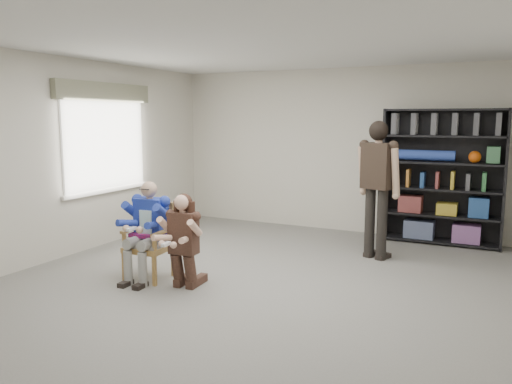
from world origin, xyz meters
The scene contains 8 objects.
room_shell centered at (0.00, 0.00, 1.40)m, with size 6.00×7.00×2.80m, color beige, non-canonical shape.
floor centered at (0.00, 0.00, 0.00)m, with size 6.00×7.00×0.01m, color slate.
window_left centered at (-2.95, 1.00, 1.63)m, with size 0.16×2.00×1.75m, color white, non-canonical shape.
armchair centered at (-1.30, -0.14, 0.47)m, with size 0.54×0.52×0.93m, color olive, non-canonical shape.
seated_man centered at (-1.30, -0.14, 0.61)m, with size 0.52×0.73×1.22m, color navy, non-canonical shape.
kneeling_woman centered at (-0.72, -0.26, 0.56)m, with size 0.47×0.75×1.11m, color #321F19, non-canonical shape.
bookshelf centered at (1.70, 3.28, 1.05)m, with size 1.80×0.38×2.10m, color black, non-canonical shape.
standing_man centered at (0.99, 1.97, 0.95)m, with size 0.59×0.33×1.90m, color black, non-canonical shape.
Camera 1 is at (2.48, -4.88, 1.96)m, focal length 35.00 mm.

